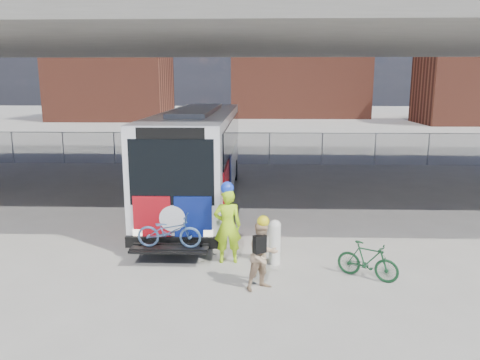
{
  "coord_description": "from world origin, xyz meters",
  "views": [
    {
      "loc": [
        0.2,
        -14.63,
        4.64
      ],
      "look_at": [
        -0.29,
        -0.11,
        1.6
      ],
      "focal_mm": 35.0,
      "sensor_mm": 36.0,
      "label": 1
    }
  ],
  "objects_px": {
    "bollard": "(275,240)",
    "bike_parked": "(368,261)",
    "bus": "(199,149)",
    "cyclist_tan": "(263,255)",
    "cyclist_hivis": "(227,224)"
  },
  "relations": [
    {
      "from": "bus",
      "to": "cyclist_tan",
      "type": "bearing_deg",
      "value": -73.35
    },
    {
      "from": "cyclist_hivis",
      "to": "bollard",
      "type": "bearing_deg",
      "value": 169.11
    },
    {
      "from": "bus",
      "to": "bike_parked",
      "type": "distance_m",
      "value": 8.93
    },
    {
      "from": "bollard",
      "to": "cyclist_tan",
      "type": "xyz_separation_m",
      "value": [
        -0.33,
        -1.54,
        0.19
      ]
    },
    {
      "from": "cyclist_hivis",
      "to": "cyclist_tan",
      "type": "xyz_separation_m",
      "value": [
        0.9,
        -1.62,
        -0.22
      ]
    },
    {
      "from": "bollard",
      "to": "bike_parked",
      "type": "distance_m",
      "value": 2.37
    },
    {
      "from": "bus",
      "to": "cyclist_tan",
      "type": "height_order",
      "value": "bus"
    },
    {
      "from": "cyclist_tan",
      "to": "bike_parked",
      "type": "distance_m",
      "value": 2.64
    },
    {
      "from": "bus",
      "to": "cyclist_tan",
      "type": "xyz_separation_m",
      "value": [
        2.38,
        -7.95,
        -1.28
      ]
    },
    {
      "from": "cyclist_hivis",
      "to": "cyclist_tan",
      "type": "distance_m",
      "value": 1.86
    },
    {
      "from": "bus",
      "to": "bike_parked",
      "type": "relative_size",
      "value": 8.55
    },
    {
      "from": "bike_parked",
      "to": "bus",
      "type": "bearing_deg",
      "value": 65.28
    },
    {
      "from": "bollard",
      "to": "cyclist_hivis",
      "type": "relative_size",
      "value": 0.55
    },
    {
      "from": "bike_parked",
      "to": "bollard",
      "type": "bearing_deg",
      "value": 99.71
    },
    {
      "from": "bollard",
      "to": "bike_parked",
      "type": "height_order",
      "value": "bollard"
    }
  ]
}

